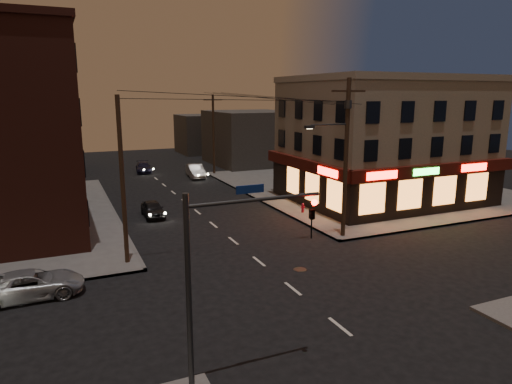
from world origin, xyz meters
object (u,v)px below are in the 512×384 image
suv_cross (31,284)px  fire_hydrant (303,207)px  sedan_near (153,209)px  sedan_far (143,167)px  sedan_mid (195,171)px

suv_cross → fire_hydrant: 20.42m
sedan_near → sedan_far: size_ratio=0.87×
sedan_near → sedan_mid: size_ratio=0.79×
fire_hydrant → sedan_mid: bearing=99.3°
sedan_near → sedan_far: bearing=82.3°
suv_cross → sedan_far: size_ratio=1.11×
sedan_far → fire_hydrant: (7.84, -24.71, -0.06)m
sedan_mid → suv_cross: bearing=-115.0°
sedan_mid → fire_hydrant: size_ratio=6.25×
sedan_near → fire_hydrant: 11.54m
sedan_near → sedan_far: (3.02, 20.83, -0.01)m
fire_hydrant → sedan_far: bearing=107.6°
suv_cross → fire_hydrant: size_ratio=6.34×
sedan_near → sedan_far: sedan_near is taller
suv_cross → sedan_mid: size_ratio=1.01×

